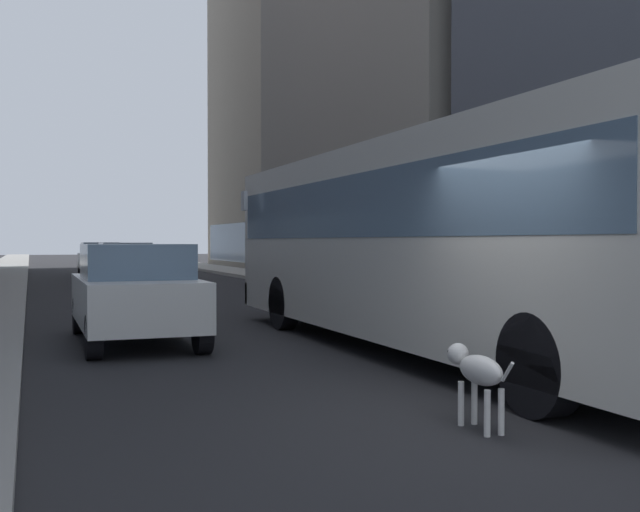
% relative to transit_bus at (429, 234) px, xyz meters
% --- Properties ---
extents(ground_plane, '(120.00, 120.00, 0.00)m').
position_rel_transit_bus_xyz_m(ground_plane, '(-1.20, 31.22, -1.78)').
color(ground_plane, '#232326').
extents(sidewalk_left, '(2.40, 110.00, 0.15)m').
position_rel_transit_bus_xyz_m(sidewalk_left, '(-6.90, 31.22, -1.70)').
color(sidewalk_left, gray).
rests_on(sidewalk_left, ground).
extents(sidewalk_right, '(2.40, 110.00, 0.15)m').
position_rel_transit_bus_xyz_m(sidewalk_right, '(4.50, 31.22, -1.70)').
color(sidewalk_right, '#ADA89E').
rests_on(sidewalk_right, ground).
extents(building_right_mid, '(11.96, 16.32, 21.79)m').
position_rel_transit_bus_xyz_m(building_right_mid, '(10.70, 16.66, 9.11)').
color(building_right_mid, gray).
rests_on(building_right_mid, ground).
extents(transit_bus, '(2.78, 11.53, 3.05)m').
position_rel_transit_bus_xyz_m(transit_bus, '(0.00, 0.00, 0.00)').
color(transit_bus, silver).
rests_on(transit_bus, ground).
extents(car_white_van, '(1.76, 4.10, 1.62)m').
position_rel_transit_bus_xyz_m(car_white_van, '(-4.00, 2.56, -0.96)').
color(car_white_van, silver).
rests_on(car_white_van, ground).
extents(car_black_suv, '(1.82, 4.38, 1.62)m').
position_rel_transit_bus_xyz_m(car_black_suv, '(-2.40, 18.13, -0.95)').
color(car_black_suv, black).
rests_on(car_black_suv, ground).
extents(car_silver_sedan, '(1.80, 4.62, 1.62)m').
position_rel_transit_bus_xyz_m(car_silver_sedan, '(-2.40, 28.68, -0.95)').
color(car_silver_sedan, '#B7BABF').
rests_on(car_silver_sedan, ground).
extents(dalmatian_dog, '(0.22, 0.96, 0.72)m').
position_rel_transit_bus_xyz_m(dalmatian_dog, '(-1.90, -4.30, -1.26)').
color(dalmatian_dog, white).
rests_on(dalmatian_dog, ground).
extents(traffic_light_near, '(0.24, 0.41, 3.40)m').
position_rel_transit_bus_xyz_m(traffic_light_near, '(3.70, -0.35, 0.66)').
color(traffic_light_near, black).
rests_on(traffic_light_near, sidewalk_right).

